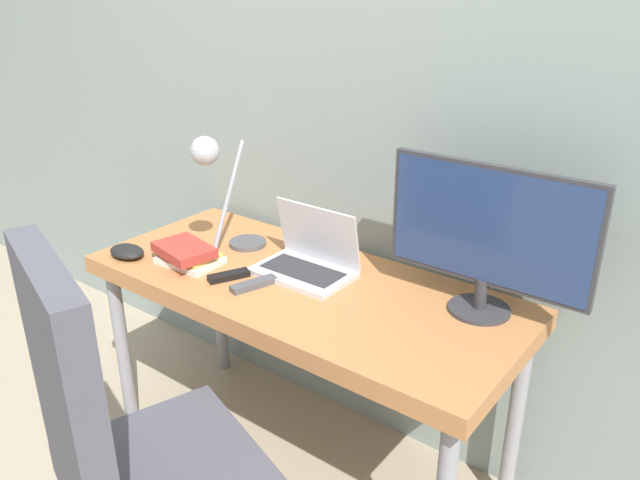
{
  "coord_description": "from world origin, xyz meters",
  "views": [
    {
      "loc": [
        1.14,
        -1.08,
        1.65
      ],
      "look_at": [
        0.1,
        0.28,
        0.92
      ],
      "focal_mm": 35.0,
      "sensor_mm": 36.0,
      "label": 1
    }
  ],
  "objects_px": {
    "office_chair": "(124,447)",
    "desk_lamp": "(218,178)",
    "book_stack": "(187,254)",
    "game_controller": "(127,251)",
    "laptop": "(308,260)",
    "monitor": "(488,233)"
  },
  "relations": [
    {
      "from": "office_chair",
      "to": "desk_lamp",
      "type": "bearing_deg",
      "value": 117.86
    },
    {
      "from": "office_chair",
      "to": "book_stack",
      "type": "height_order",
      "value": "office_chair"
    },
    {
      "from": "book_stack",
      "to": "game_controller",
      "type": "bearing_deg",
      "value": -156.54
    },
    {
      "from": "desk_lamp",
      "to": "game_controller",
      "type": "height_order",
      "value": "desk_lamp"
    },
    {
      "from": "desk_lamp",
      "to": "book_stack",
      "type": "xyz_separation_m",
      "value": [
        -0.05,
        -0.11,
        -0.25
      ]
    },
    {
      "from": "laptop",
      "to": "monitor",
      "type": "relative_size",
      "value": 0.53
    },
    {
      "from": "book_stack",
      "to": "desk_lamp",
      "type": "bearing_deg",
      "value": 64.18
    },
    {
      "from": "desk_lamp",
      "to": "game_controller",
      "type": "relative_size",
      "value": 3.15
    },
    {
      "from": "laptop",
      "to": "office_chair",
      "type": "relative_size",
      "value": 0.28
    },
    {
      "from": "monitor",
      "to": "book_stack",
      "type": "distance_m",
      "value": 1.0
    },
    {
      "from": "office_chair",
      "to": "game_controller",
      "type": "relative_size",
      "value": 8.09
    },
    {
      "from": "laptop",
      "to": "desk_lamp",
      "type": "bearing_deg",
      "value": -165.61
    },
    {
      "from": "game_controller",
      "to": "monitor",
      "type": "bearing_deg",
      "value": 18.77
    },
    {
      "from": "book_stack",
      "to": "office_chair",
      "type": "bearing_deg",
      "value": -54.42
    },
    {
      "from": "laptop",
      "to": "desk_lamp",
      "type": "xyz_separation_m",
      "value": [
        -0.32,
        -0.08,
        0.24
      ]
    },
    {
      "from": "laptop",
      "to": "book_stack",
      "type": "height_order",
      "value": "laptop"
    },
    {
      "from": "game_controller",
      "to": "laptop",
      "type": "bearing_deg",
      "value": 26.07
    },
    {
      "from": "desk_lamp",
      "to": "laptop",
      "type": "bearing_deg",
      "value": 14.39
    },
    {
      "from": "laptop",
      "to": "office_chair",
      "type": "height_order",
      "value": "office_chair"
    },
    {
      "from": "laptop",
      "to": "monitor",
      "type": "distance_m",
      "value": 0.6
    },
    {
      "from": "laptop",
      "to": "game_controller",
      "type": "bearing_deg",
      "value": -153.93
    },
    {
      "from": "monitor",
      "to": "game_controller",
      "type": "distance_m",
      "value": 1.23
    }
  ]
}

